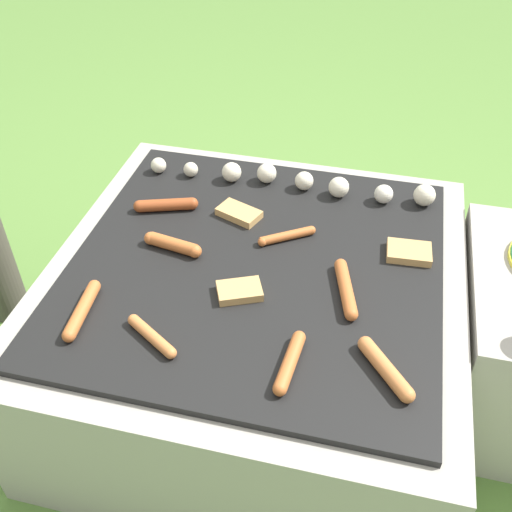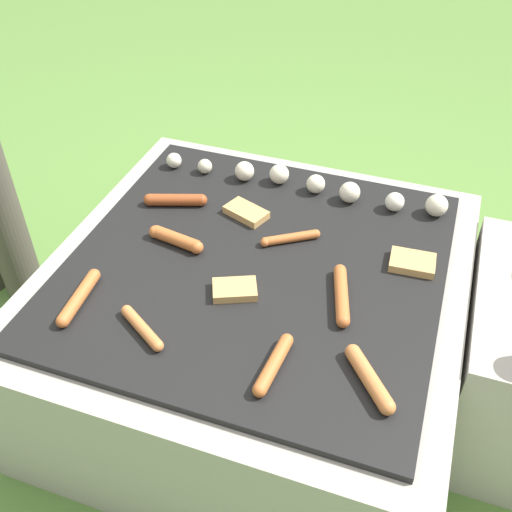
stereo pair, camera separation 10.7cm
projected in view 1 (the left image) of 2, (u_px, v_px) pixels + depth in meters
ground_plane at (256, 376)px, 1.69m from camera, size 14.00×14.00×0.00m
grill at (256, 325)px, 1.55m from camera, size 0.98×0.98×0.43m
sausage_mid_left at (173, 245)px, 1.44m from camera, size 0.15×0.05×0.03m
sausage_back_left at (166, 205)px, 1.56m from camera, size 0.16×0.08×0.03m
sausage_back_center at (346, 289)px, 1.32m from camera, size 0.07×0.18×0.03m
sausage_mid_right at (290, 362)px, 1.17m from camera, size 0.04×0.16×0.03m
sausage_front_left at (152, 336)px, 1.22m from camera, size 0.13×0.09×0.02m
sausage_back_right at (385, 368)px, 1.15m from camera, size 0.12×0.14×0.03m
sausage_front_center at (286, 236)px, 1.47m from camera, size 0.13×0.10×0.02m
sausage_front_right at (82, 310)px, 1.27m from camera, size 0.04×0.18×0.03m
bread_slice_center at (239, 213)px, 1.54m from camera, size 0.13×0.10×0.02m
bread_slice_right at (409, 252)px, 1.43m from camera, size 0.11×0.08×0.02m
bread_slice_left at (240, 291)px, 1.32m from camera, size 0.12×0.10×0.02m
mushroom_row at (303, 181)px, 1.63m from camera, size 0.79×0.08×0.06m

